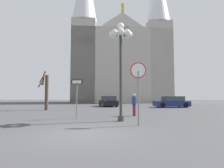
# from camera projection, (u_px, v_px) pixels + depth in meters

# --- Properties ---
(ground_plane) EXTENTS (120.00, 120.00, 0.00)m
(ground_plane) POSITION_uv_depth(u_px,v_px,m) (84.00, 134.00, 6.91)
(ground_plane) COLOR #424244
(cathedral) EXTENTS (21.98, 12.47, 33.54)m
(cathedral) POSITION_uv_depth(u_px,v_px,m) (121.00, 54.00, 41.55)
(cathedral) COLOR #ADA89E
(cathedral) RESTS_ON ground
(stop_sign) EXTENTS (0.78, 0.15, 3.10)m
(stop_sign) POSITION_uv_depth(u_px,v_px,m) (138.00, 81.00, 9.04)
(stop_sign) COLOR slate
(stop_sign) RESTS_ON ground
(one_way_arrow_sign) EXTENTS (0.71, 0.08, 2.48)m
(one_way_arrow_sign) POSITION_uv_depth(u_px,v_px,m) (77.00, 93.00, 11.76)
(one_way_arrow_sign) COLOR slate
(one_way_arrow_sign) RESTS_ON ground
(street_lamp) EXTENTS (1.39, 1.39, 5.77)m
(street_lamp) POSITION_uv_depth(u_px,v_px,m) (121.00, 47.00, 10.79)
(street_lamp) COLOR #2D3833
(street_lamp) RESTS_ON ground
(bare_tree) EXTENTS (0.87, 1.28, 4.04)m
(bare_tree) POSITION_uv_depth(u_px,v_px,m) (46.00, 90.00, 18.69)
(bare_tree) COLOR #473323
(bare_tree) RESTS_ON ground
(parked_car_near_navy) EXTENTS (4.42, 2.36, 1.39)m
(parked_car_near_navy) POSITION_uv_depth(u_px,v_px,m) (172.00, 102.00, 23.04)
(parked_car_near_navy) COLOR navy
(parked_car_near_navy) RESTS_ON ground
(parked_car_far_black) EXTENTS (2.88, 4.57, 1.42)m
(parked_car_far_black) POSITION_uv_depth(u_px,v_px,m) (108.00, 102.00, 25.07)
(parked_car_far_black) COLOR black
(parked_car_far_black) RESTS_ON ground
(pedestrian_walking) EXTENTS (0.32, 0.32, 1.60)m
(pedestrian_walking) POSITION_uv_depth(u_px,v_px,m) (134.00, 103.00, 13.27)
(pedestrian_walking) COLOR maroon
(pedestrian_walking) RESTS_ON ground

